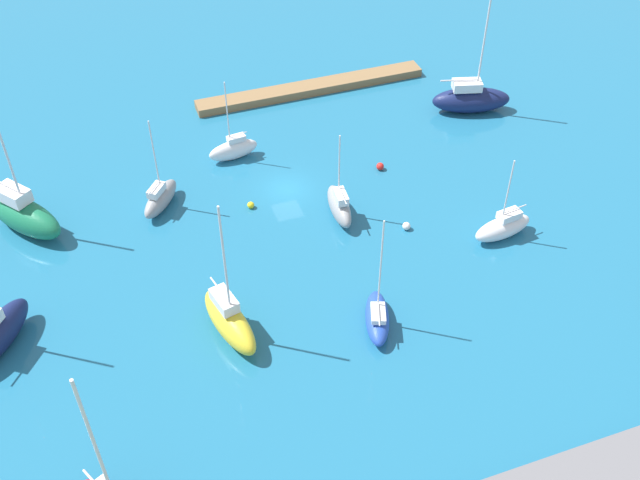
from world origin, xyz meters
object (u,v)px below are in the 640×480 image
object	(u,v)px
sailboat_gray_outer_mooring	(160,198)
sailboat_gray_by_breakwater	(339,205)
mooring_buoy_yellow	(251,205)
mooring_buoy_white	(406,226)
sailboat_yellow_east_end	(229,320)
sailboat_navy_west_end	(471,99)
pier_dock	(311,88)
mooring_buoy_red	(380,166)
sailboat_white_lone_south	(503,227)
sailboat_white_center_basin	(233,149)
sailboat_blue_inner_mooring	(377,317)
sailboat_green_far_south	(24,214)

from	to	relation	value
sailboat_gray_outer_mooring	sailboat_gray_by_breakwater	bearing A→B (deg)	-76.14
mooring_buoy_yellow	mooring_buoy_white	distance (m)	13.65
sailboat_yellow_east_end	sailboat_navy_west_end	bearing A→B (deg)	111.24
sailboat_navy_west_end	sailboat_yellow_east_end	xyz separation A→B (m)	(30.69, 20.94, 0.02)
sailboat_navy_west_end	mooring_buoy_white	size ratio (longest dim) A/B	19.39
pier_dock	mooring_buoy_red	world-z (taller)	pier_dock
sailboat_navy_west_end	sailboat_white_lone_south	distance (m)	19.35
sailboat_gray_outer_mooring	sailboat_white_center_basin	bearing A→B (deg)	-20.09
sailboat_yellow_east_end	sailboat_blue_inner_mooring	bearing A→B (deg)	61.43
sailboat_white_center_basin	pier_dock	bearing A→B (deg)	-147.04
sailboat_white_center_basin	sailboat_navy_west_end	distance (m)	24.90
sailboat_gray_by_breakwater	sailboat_navy_west_end	size ratio (longest dim) A/B	0.61
sailboat_navy_west_end	sailboat_yellow_east_end	distance (m)	37.16
pier_dock	sailboat_green_far_south	bearing A→B (deg)	23.58
sailboat_gray_outer_mooring	mooring_buoy_white	xyz separation A→B (m)	(-18.95, 9.85, -0.70)
sailboat_gray_by_breakwater	sailboat_yellow_east_end	size ratio (longest dim) A/B	0.66
sailboat_blue_inner_mooring	sailboat_white_lone_south	distance (m)	14.81
sailboat_navy_west_end	sailboat_blue_inner_mooring	distance (m)	31.31
sailboat_white_lone_south	mooring_buoy_red	bearing A→B (deg)	-71.04
mooring_buoy_red	sailboat_gray_by_breakwater	bearing A→B (deg)	39.88
sailboat_gray_by_breakwater	sailboat_yellow_east_end	xyz separation A→B (m)	(12.19, 9.80, 0.30)
sailboat_blue_inner_mooring	sailboat_gray_outer_mooring	bearing A→B (deg)	53.02
sailboat_white_center_basin	sailboat_green_far_south	world-z (taller)	sailboat_green_far_south
mooring_buoy_red	pier_dock	bearing A→B (deg)	-84.44
sailboat_navy_west_end	mooring_buoy_white	distance (m)	20.17
sailboat_gray_by_breakwater	sailboat_white_center_basin	bearing A→B (deg)	35.01
sailboat_navy_west_end	sailboat_gray_outer_mooring	bearing A→B (deg)	-155.97
pier_dock	sailboat_gray_by_breakwater	world-z (taller)	sailboat_gray_by_breakwater
sailboat_blue_inner_mooring	sailboat_white_lone_south	world-z (taller)	sailboat_blue_inner_mooring
sailboat_green_far_south	sailboat_blue_inner_mooring	distance (m)	30.81
sailboat_white_center_basin	sailboat_green_far_south	size ratio (longest dim) A/B	0.63
sailboat_navy_west_end	sailboat_gray_outer_mooring	size ratio (longest dim) A/B	1.53
sailboat_white_center_basin	sailboat_green_far_south	distance (m)	19.44
sailboat_navy_west_end	mooring_buoy_red	xyz separation A→B (m)	(12.57, 6.18, -1.09)
sailboat_gray_by_breakwater	mooring_buoy_red	xyz separation A→B (m)	(-5.93, -4.96, -0.81)
pier_dock	sailboat_green_far_south	size ratio (longest dim) A/B	1.89
sailboat_white_lone_south	mooring_buoy_red	size ratio (longest dim) A/B	11.12
sailboat_green_far_south	sailboat_blue_inner_mooring	xyz separation A→B (m)	(-23.57, 19.82, -0.80)
sailboat_white_center_basin	sailboat_yellow_east_end	bearing A→B (deg)	68.05
sailboat_blue_inner_mooring	mooring_buoy_white	world-z (taller)	sailboat_blue_inner_mooring
sailboat_gray_outer_mooring	mooring_buoy_yellow	world-z (taller)	sailboat_gray_outer_mooring
sailboat_green_far_south	sailboat_blue_inner_mooring	bearing A→B (deg)	12.03
mooring_buoy_yellow	mooring_buoy_red	xyz separation A→B (m)	(-12.83, -1.35, 0.05)
mooring_buoy_white	mooring_buoy_red	xyz separation A→B (m)	(-1.20, -8.50, 0.01)
sailboat_navy_west_end	sailboat_yellow_east_end	bearing A→B (deg)	-130.06
sailboat_gray_outer_mooring	mooring_buoy_yellow	bearing A→B (deg)	-72.46
sailboat_gray_by_breakwater	sailboat_blue_inner_mooring	xyz separation A→B (m)	(1.82, 12.68, -0.28)
sailboat_green_far_south	mooring_buoy_red	world-z (taller)	sailboat_green_far_south
pier_dock	sailboat_white_center_basin	bearing A→B (deg)	39.49
sailboat_white_center_basin	mooring_buoy_red	world-z (taller)	sailboat_white_center_basin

